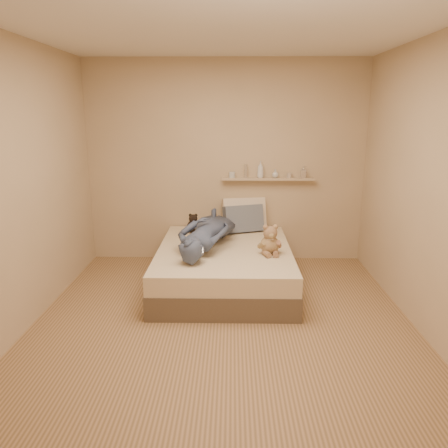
{
  "coord_description": "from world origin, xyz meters",
  "views": [
    {
      "loc": [
        0.08,
        -3.78,
        1.95
      ],
      "look_at": [
        0.0,
        0.65,
        0.8
      ],
      "focal_mm": 35.0,
      "sensor_mm": 36.0,
      "label": 1
    }
  ],
  "objects_px": {
    "pillow_cream": "(244,214)",
    "person": "(207,231)",
    "bed": "(224,267)",
    "game_console": "(195,251)",
    "pillow_grey": "(243,219)",
    "wall_shelf": "(268,179)",
    "dark_plush": "(193,225)",
    "teddy_bear": "(270,242)"
  },
  "relations": [
    {
      "from": "game_console",
      "to": "wall_shelf",
      "type": "relative_size",
      "value": 0.14
    },
    {
      "from": "person",
      "to": "wall_shelf",
      "type": "height_order",
      "value": "wall_shelf"
    },
    {
      "from": "dark_plush",
      "to": "person",
      "type": "bearing_deg",
      "value": -69.39
    },
    {
      "from": "bed",
      "to": "pillow_cream",
      "type": "height_order",
      "value": "pillow_cream"
    },
    {
      "from": "bed",
      "to": "pillow_cream",
      "type": "bearing_deg",
      "value": 73.87
    },
    {
      "from": "dark_plush",
      "to": "pillow_cream",
      "type": "height_order",
      "value": "pillow_cream"
    },
    {
      "from": "dark_plush",
      "to": "teddy_bear",
      "type": "bearing_deg",
      "value": -43.11
    },
    {
      "from": "game_console",
      "to": "wall_shelf",
      "type": "distance_m",
      "value": 1.76
    },
    {
      "from": "game_console",
      "to": "pillow_grey",
      "type": "relative_size",
      "value": 0.34
    },
    {
      "from": "bed",
      "to": "person",
      "type": "height_order",
      "value": "person"
    },
    {
      "from": "dark_plush",
      "to": "pillow_grey",
      "type": "height_order",
      "value": "pillow_grey"
    },
    {
      "from": "bed",
      "to": "wall_shelf",
      "type": "xyz_separation_m",
      "value": [
        0.55,
        0.91,
        0.88
      ]
    },
    {
      "from": "pillow_cream",
      "to": "person",
      "type": "distance_m",
      "value": 0.88
    },
    {
      "from": "pillow_grey",
      "to": "teddy_bear",
      "type": "bearing_deg",
      "value": -73.86
    },
    {
      "from": "game_console",
      "to": "dark_plush",
      "type": "height_order",
      "value": "dark_plush"
    },
    {
      "from": "game_console",
      "to": "teddy_bear",
      "type": "relative_size",
      "value": 0.5
    },
    {
      "from": "game_console",
      "to": "dark_plush",
      "type": "bearing_deg",
      "value": 95.76
    },
    {
      "from": "pillow_cream",
      "to": "person",
      "type": "xyz_separation_m",
      "value": [
        -0.44,
        -0.77,
        -0.02
      ]
    },
    {
      "from": "person",
      "to": "teddy_bear",
      "type": "bearing_deg",
      "value": 170.71
    },
    {
      "from": "game_console",
      "to": "wall_shelf",
      "type": "bearing_deg",
      "value": 60.37
    },
    {
      "from": "bed",
      "to": "pillow_cream",
      "type": "distance_m",
      "value": 0.96
    },
    {
      "from": "pillow_grey",
      "to": "person",
      "type": "relative_size",
      "value": 0.34
    },
    {
      "from": "teddy_bear",
      "to": "person",
      "type": "height_order",
      "value": "person"
    },
    {
      "from": "game_console",
      "to": "bed",
      "type": "bearing_deg",
      "value": 62.98
    },
    {
      "from": "bed",
      "to": "game_console",
      "type": "bearing_deg",
      "value": -117.02
    },
    {
      "from": "pillow_cream",
      "to": "bed",
      "type": "bearing_deg",
      "value": -106.13
    },
    {
      "from": "game_console",
      "to": "pillow_grey",
      "type": "bearing_deg",
      "value": 67.6
    },
    {
      "from": "pillow_cream",
      "to": "person",
      "type": "bearing_deg",
      "value": -119.5
    },
    {
      "from": "dark_plush",
      "to": "person",
      "type": "xyz_separation_m",
      "value": [
        0.21,
        -0.56,
        0.07
      ]
    },
    {
      "from": "teddy_bear",
      "to": "pillow_grey",
      "type": "bearing_deg",
      "value": 106.14
    },
    {
      "from": "dark_plush",
      "to": "person",
      "type": "height_order",
      "value": "person"
    },
    {
      "from": "pillow_grey",
      "to": "wall_shelf",
      "type": "bearing_deg",
      "value": 34.37
    },
    {
      "from": "bed",
      "to": "pillow_grey",
      "type": "distance_m",
      "value": 0.83
    },
    {
      "from": "pillow_cream",
      "to": "pillow_grey",
      "type": "distance_m",
      "value": 0.14
    },
    {
      "from": "dark_plush",
      "to": "pillow_cream",
      "type": "xyz_separation_m",
      "value": [
        0.64,
        0.21,
        0.09
      ]
    },
    {
      "from": "dark_plush",
      "to": "pillow_cream",
      "type": "distance_m",
      "value": 0.68
    },
    {
      "from": "bed",
      "to": "game_console",
      "type": "height_order",
      "value": "game_console"
    },
    {
      "from": "dark_plush",
      "to": "wall_shelf",
      "type": "distance_m",
      "value": 1.14
    },
    {
      "from": "pillow_cream",
      "to": "pillow_grey",
      "type": "height_order",
      "value": "pillow_cream"
    },
    {
      "from": "dark_plush",
      "to": "wall_shelf",
      "type": "bearing_deg",
      "value": 16.94
    },
    {
      "from": "dark_plush",
      "to": "pillow_grey",
      "type": "bearing_deg",
      "value": 6.45
    },
    {
      "from": "teddy_bear",
      "to": "pillow_cream",
      "type": "xyz_separation_m",
      "value": [
        -0.25,
        1.05,
        0.06
      ]
    }
  ]
}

